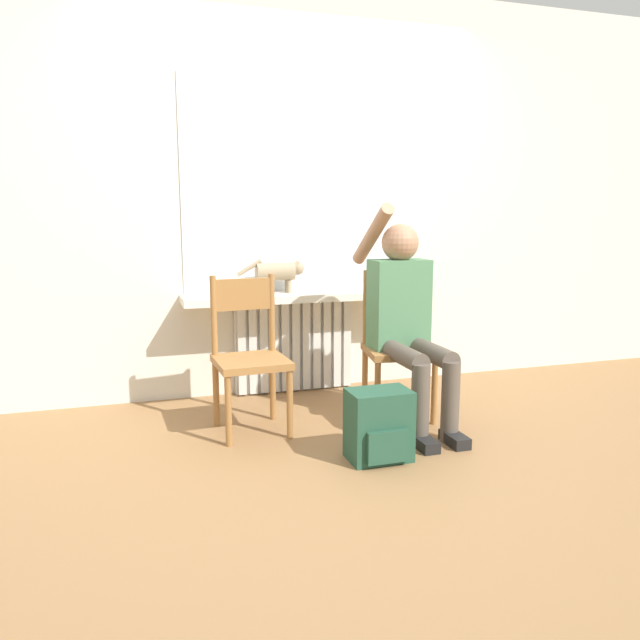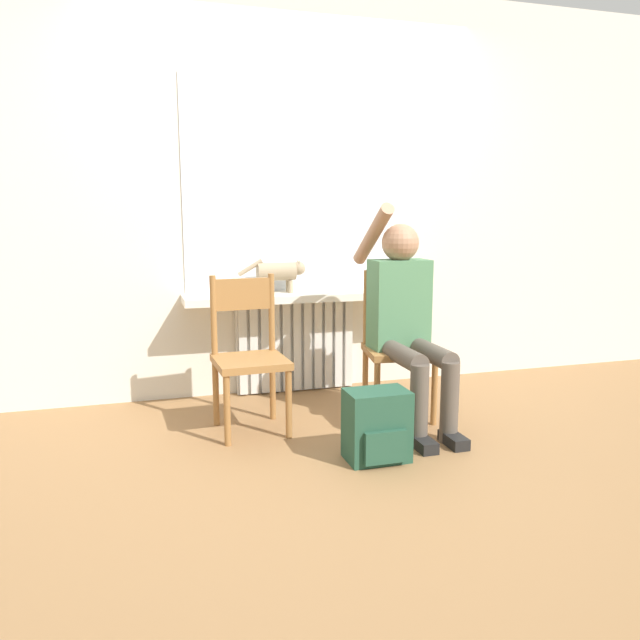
{
  "view_description": "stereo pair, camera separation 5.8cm",
  "coord_description": "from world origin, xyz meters",
  "px_view_note": "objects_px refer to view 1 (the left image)",
  "views": [
    {
      "loc": [
        -1.12,
        -2.91,
        1.24
      ],
      "look_at": [
        0.0,
        0.57,
        0.6
      ],
      "focal_mm": 35.0,
      "sensor_mm": 36.0,
      "label": 1
    },
    {
      "loc": [
        -1.06,
        -2.93,
        1.24
      ],
      "look_at": [
        0.0,
        0.57,
        0.6
      ],
      "focal_mm": 35.0,
      "sensor_mm": 36.0,
      "label": 2
    }
  ],
  "objects_px": {
    "chair_left": "(249,354)",
    "cat": "(278,272)",
    "chair_right": "(397,343)",
    "person": "(406,314)",
    "backpack": "(379,426)"
  },
  "relations": [
    {
      "from": "chair_left",
      "to": "cat",
      "type": "height_order",
      "value": "cat"
    },
    {
      "from": "chair_right",
      "to": "person",
      "type": "xyz_separation_m",
      "value": [
        -0.01,
        -0.13,
        0.2
      ]
    },
    {
      "from": "cat",
      "to": "backpack",
      "type": "height_order",
      "value": "cat"
    },
    {
      "from": "chair_left",
      "to": "person",
      "type": "relative_size",
      "value": 0.68
    },
    {
      "from": "chair_right",
      "to": "cat",
      "type": "bearing_deg",
      "value": 143.31
    },
    {
      "from": "chair_right",
      "to": "backpack",
      "type": "bearing_deg",
      "value": -111.69
    },
    {
      "from": "person",
      "to": "chair_right",
      "type": "bearing_deg",
      "value": 86.77
    },
    {
      "from": "cat",
      "to": "backpack",
      "type": "xyz_separation_m",
      "value": [
        0.2,
        -1.25,
        -0.66
      ]
    },
    {
      "from": "chair_left",
      "to": "cat",
      "type": "distance_m",
      "value": 0.8
    },
    {
      "from": "person",
      "to": "backpack",
      "type": "distance_m",
      "value": 0.79
    },
    {
      "from": "person",
      "to": "cat",
      "type": "xyz_separation_m",
      "value": [
        -0.58,
        0.74,
        0.19
      ]
    },
    {
      "from": "backpack",
      "to": "cat",
      "type": "bearing_deg",
      "value": 99.26
    },
    {
      "from": "cat",
      "to": "chair_right",
      "type": "bearing_deg",
      "value": -46.32
    },
    {
      "from": "chair_left",
      "to": "cat",
      "type": "xyz_separation_m",
      "value": [
        0.32,
        0.61,
        0.39
      ]
    },
    {
      "from": "person",
      "to": "backpack",
      "type": "relative_size",
      "value": 3.58
    }
  ]
}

